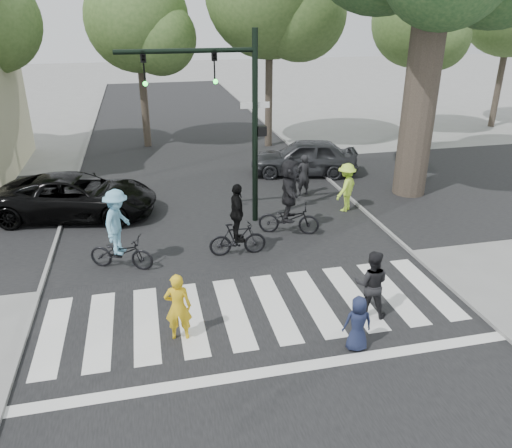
# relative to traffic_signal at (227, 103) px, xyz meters

# --- Properties ---
(ground) EXTENTS (120.00, 120.00, 0.00)m
(ground) POSITION_rel_traffic_signal_xyz_m (-0.35, -6.20, -3.90)
(ground) COLOR gray
(ground) RESTS_ON ground
(road_stem) EXTENTS (10.00, 70.00, 0.01)m
(road_stem) POSITION_rel_traffic_signal_xyz_m (-0.35, -1.20, -3.90)
(road_stem) COLOR black
(road_stem) RESTS_ON ground
(road_cross) EXTENTS (70.00, 10.00, 0.01)m
(road_cross) POSITION_rel_traffic_signal_xyz_m (-0.35, 1.80, -3.89)
(road_cross) COLOR black
(road_cross) RESTS_ON ground
(curb_left) EXTENTS (0.10, 70.00, 0.10)m
(curb_left) POSITION_rel_traffic_signal_xyz_m (-5.40, -1.20, -3.85)
(curb_left) COLOR gray
(curb_left) RESTS_ON ground
(curb_right) EXTENTS (0.10, 70.00, 0.10)m
(curb_right) POSITION_rel_traffic_signal_xyz_m (4.70, -1.20, -3.85)
(curb_right) COLOR gray
(curb_right) RESTS_ON ground
(crosswalk) EXTENTS (10.00, 3.85, 0.01)m
(crosswalk) POSITION_rel_traffic_signal_xyz_m (-0.35, -5.54, -3.89)
(crosswalk) COLOR silver
(crosswalk) RESTS_ON ground
(traffic_signal) EXTENTS (4.45, 0.29, 6.00)m
(traffic_signal) POSITION_rel_traffic_signal_xyz_m (0.00, 0.00, 0.00)
(traffic_signal) COLOR black
(traffic_signal) RESTS_ON ground
(bg_tree_2) EXTENTS (5.04, 4.80, 8.40)m
(bg_tree_2) POSITION_rel_traffic_signal_xyz_m (-2.11, 10.42, 1.88)
(bg_tree_2) COLOR brown
(bg_tree_2) RESTS_ON ground
(bg_tree_4) EXTENTS (4.83, 4.60, 8.15)m
(bg_tree_4) POSITION_rel_traffic_signal_xyz_m (11.88, 9.93, 1.73)
(bg_tree_4) COLOR brown
(bg_tree_4) RESTS_ON ground
(pedestrian_woman) EXTENTS (0.61, 0.45, 1.55)m
(pedestrian_woman) POSITION_rel_traffic_signal_xyz_m (-2.15, -5.90, -3.12)
(pedestrian_woman) COLOR yellow
(pedestrian_woman) RESTS_ON ground
(pedestrian_child) EXTENTS (0.64, 0.46, 1.23)m
(pedestrian_child) POSITION_rel_traffic_signal_xyz_m (1.39, -7.08, -3.29)
(pedestrian_child) COLOR #1C2240
(pedestrian_child) RESTS_ON ground
(pedestrian_adult) EXTENTS (0.97, 0.88, 1.62)m
(pedestrian_adult) POSITION_rel_traffic_signal_xyz_m (2.18, -5.98, -3.09)
(pedestrian_adult) COLOR black
(pedestrian_adult) RESTS_ON ground
(cyclist_left) EXTENTS (1.88, 1.32, 2.25)m
(cyclist_left) POSITION_rel_traffic_signal_xyz_m (-3.40, -2.40, -2.92)
(cyclist_left) COLOR black
(cyclist_left) RESTS_ON ground
(cyclist_mid) EXTENTS (1.65, 1.01, 2.13)m
(cyclist_mid) POSITION_rel_traffic_signal_xyz_m (-0.19, -2.32, -3.02)
(cyclist_mid) COLOR black
(cyclist_mid) RESTS_ON ground
(cyclist_right) EXTENTS (2.00, 1.85, 2.40)m
(cyclist_right) POSITION_rel_traffic_signal_xyz_m (1.64, -1.23, -2.83)
(cyclist_right) COLOR black
(cyclist_right) RESTS_ON ground
(car_suv) EXTENTS (5.60, 3.37, 1.46)m
(car_suv) POSITION_rel_traffic_signal_xyz_m (-4.91, 1.68, -3.17)
(car_suv) COLOR black
(car_suv) RESTS_ON ground
(car_grey) EXTENTS (4.71, 2.78, 1.50)m
(car_grey) POSITION_rel_traffic_signal_xyz_m (3.95, 4.41, -3.15)
(car_grey) COLOR #2D2E31
(car_grey) RESTS_ON ground
(bystander_hivis) EXTENTS (1.23, 1.19, 1.69)m
(bystander_hivis) POSITION_rel_traffic_signal_xyz_m (4.10, 0.18, -3.06)
(bystander_hivis) COLOR #CBFF43
(bystander_hivis) RESTS_ON ground
(bystander_dark) EXTENTS (0.63, 0.48, 1.57)m
(bystander_dark) POSITION_rel_traffic_signal_xyz_m (3.13, 1.98, -3.12)
(bystander_dark) COLOR black
(bystander_dark) RESTS_ON ground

